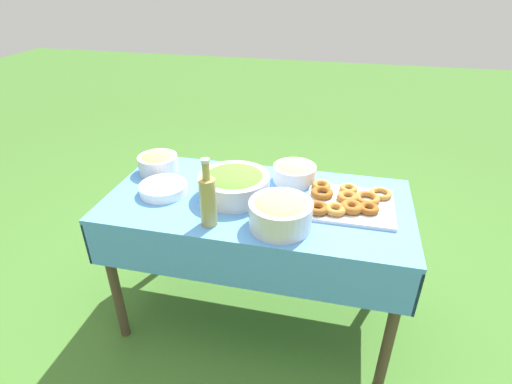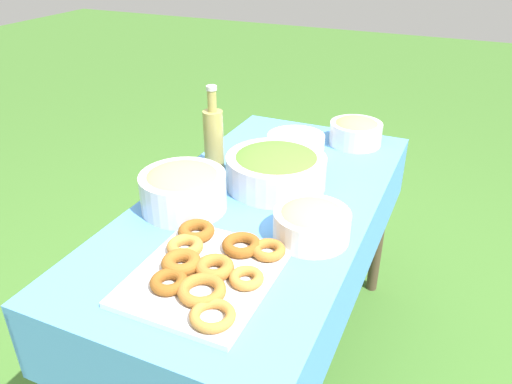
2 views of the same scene
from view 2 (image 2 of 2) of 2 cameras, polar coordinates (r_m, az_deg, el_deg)
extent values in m
plane|color=#3D6B28|center=(2.13, 0.46, -19.20)|extent=(14.00, 14.00, 0.00)
cube|color=#4C8CD1|center=(1.65, 0.56, -1.25)|extent=(1.45, 0.72, 0.02)
cube|color=#4C8CD1|center=(1.63, 12.16, -7.51)|extent=(1.45, 0.01, 0.22)
cube|color=#4C8CD1|center=(1.86, -9.54, -2.27)|extent=(1.45, 0.01, 0.22)
cube|color=#4C8CD1|center=(2.31, 7.74, 4.25)|extent=(0.01, 0.72, 0.22)
cylinder|color=#473828|center=(2.33, 14.01, -3.47)|extent=(0.05, 0.05, 0.74)
cylinder|color=#473828|center=(2.47, 0.31, -0.54)|extent=(0.05, 0.05, 0.74)
cylinder|color=silver|center=(1.71, 2.30, 2.40)|extent=(0.34, 0.34, 0.11)
ellipsoid|color=#51892D|center=(1.69, 2.32, 3.63)|extent=(0.30, 0.30, 0.07)
cylinder|color=silver|center=(1.44, 6.37, -3.79)|extent=(0.22, 0.22, 0.09)
ellipsoid|color=tan|center=(1.42, 6.43, -2.81)|extent=(0.19, 0.19, 0.07)
cube|color=silver|center=(1.30, -5.95, -9.49)|extent=(0.40, 0.34, 0.02)
torus|color=#93561E|center=(1.31, -8.54, -7.99)|extent=(0.13, 0.13, 0.04)
torus|color=brown|center=(1.43, -6.83, -4.45)|extent=(0.11, 0.11, 0.03)
torus|color=#A36628|center=(1.35, 1.43, -6.64)|extent=(0.13, 0.13, 0.03)
torus|color=brown|center=(1.26, -9.92, -10.09)|extent=(0.10, 0.10, 0.03)
torus|color=#A36628|center=(1.29, -4.75, -8.59)|extent=(0.14, 0.14, 0.03)
torus|color=#B27533|center=(1.16, -4.98, -13.88)|extent=(0.14, 0.14, 0.02)
torus|color=brown|center=(1.37, -1.66, -6.06)|extent=(0.15, 0.15, 0.03)
torus|color=#B27533|center=(1.37, -8.12, -6.17)|extent=(0.14, 0.14, 0.03)
torus|color=#B27533|center=(1.25, -1.10, -9.81)|extent=(0.12, 0.12, 0.03)
torus|color=#A36628|center=(1.22, -6.21, -11.11)|extent=(0.17, 0.17, 0.03)
cylinder|color=white|center=(2.04, 4.57, 5.38)|extent=(0.23, 0.23, 0.01)
cylinder|color=white|center=(2.04, 4.58, 5.70)|extent=(0.23, 0.23, 0.01)
cylinder|color=white|center=(2.03, 4.59, 6.01)|extent=(0.23, 0.23, 0.01)
cylinder|color=white|center=(2.03, 4.60, 6.32)|extent=(0.23, 0.23, 0.01)
cylinder|color=#998E4C|center=(1.82, -4.85, 5.93)|extent=(0.07, 0.07, 0.22)
cylinder|color=#998E4C|center=(1.77, -5.05, 10.35)|extent=(0.03, 0.03, 0.08)
cylinder|color=#B7B7B7|center=(1.75, -5.12, 11.76)|extent=(0.04, 0.04, 0.02)
cylinder|color=silver|center=(1.58, -8.30, 0.05)|extent=(0.27, 0.27, 0.12)
ellipsoid|color=tan|center=(1.56, -8.41, 1.49)|extent=(0.24, 0.24, 0.07)
cylinder|color=silver|center=(2.08, 11.31, 6.58)|extent=(0.21, 0.21, 0.09)
ellipsoid|color=#ADCC59|center=(2.07, 11.39, 7.38)|extent=(0.19, 0.19, 0.07)
camera|label=1|loc=(2.38, -47.75, 24.59)|focal=28.00mm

